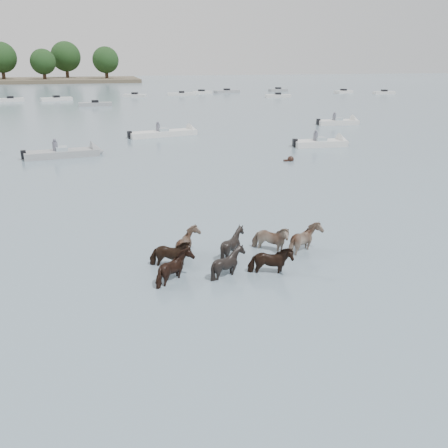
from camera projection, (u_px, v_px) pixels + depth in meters
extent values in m
plane|color=slate|center=(239.00, 288.00, 14.83)|extent=(400.00, 400.00, 0.00)
imported|color=black|center=(170.00, 257.00, 16.24)|extent=(1.61, 1.10, 1.25)
imported|color=tan|center=(189.00, 247.00, 17.13)|extent=(1.12, 1.30, 1.27)
imported|color=black|center=(232.00, 246.00, 17.13)|extent=(1.20, 1.08, 1.30)
imported|color=#9E856B|center=(270.00, 241.00, 17.64)|extent=(1.61, 1.43, 1.26)
imported|color=black|center=(176.00, 272.00, 15.15)|extent=(1.42, 1.52, 1.24)
imported|color=black|center=(228.00, 265.00, 15.62)|extent=(1.36, 1.28, 1.23)
imported|color=black|center=(270.00, 264.00, 15.72)|extent=(1.57, 0.99, 1.23)
imported|color=#A27F6E|center=(306.00, 243.00, 17.45)|extent=(1.63, 1.69, 1.31)
sphere|color=black|center=(291.00, 159.00, 33.26)|extent=(0.44, 0.44, 0.44)
cube|color=black|center=(287.00, 161.00, 33.23)|extent=(0.50, 0.22, 0.18)
cube|color=gray|center=(62.00, 154.00, 34.63)|extent=(5.27, 2.37, 0.55)
cone|color=gray|center=(98.00, 152.00, 35.59)|extent=(1.14, 1.72, 1.60)
cube|color=#99ADB7|center=(61.00, 149.00, 34.52)|extent=(0.96, 1.23, 0.35)
cube|color=black|center=(23.00, 155.00, 33.62)|extent=(0.40, 0.40, 0.60)
cylinder|color=#595966|center=(55.00, 147.00, 34.36)|extent=(0.36, 0.36, 0.70)
sphere|color=#595966|center=(54.00, 140.00, 34.21)|extent=(0.24, 0.24, 0.24)
cube|color=silver|center=(163.00, 134.00, 43.96)|extent=(6.40, 3.02, 0.55)
cone|color=silver|center=(194.00, 132.00, 45.35)|extent=(1.25, 1.77, 1.60)
cube|color=#99ADB7|center=(163.00, 130.00, 43.84)|extent=(1.04, 1.28, 0.35)
cube|color=black|center=(130.00, 135.00, 42.52)|extent=(0.42, 0.42, 0.60)
cylinder|color=#595966|center=(158.00, 128.00, 43.68)|extent=(0.36, 0.36, 0.70)
sphere|color=#595966|center=(158.00, 123.00, 43.54)|extent=(0.24, 0.24, 0.24)
cube|color=silver|center=(320.00, 144.00, 38.85)|extent=(4.28, 1.87, 0.55)
cone|color=silver|center=(344.00, 143.00, 39.23)|extent=(1.00, 1.66, 1.60)
cube|color=#99ADB7|center=(320.00, 139.00, 38.74)|extent=(0.87, 1.17, 0.35)
cube|color=black|center=(295.00, 143.00, 38.43)|extent=(0.37, 0.37, 0.60)
cylinder|color=#595966|center=(316.00, 137.00, 38.58)|extent=(0.36, 0.36, 0.70)
sphere|color=#595966|center=(316.00, 131.00, 38.43)|extent=(0.24, 0.24, 0.24)
cube|color=silver|center=(337.00, 123.00, 51.67)|extent=(4.39, 1.89, 0.55)
cone|color=silver|center=(356.00, 122.00, 52.05)|extent=(1.01, 1.66, 1.60)
cube|color=#99ADB7|center=(338.00, 119.00, 51.56)|extent=(0.87, 1.17, 0.35)
cube|color=black|center=(318.00, 122.00, 51.25)|extent=(0.37, 0.37, 0.60)
cylinder|color=#595966|center=(334.00, 118.00, 51.40)|extent=(0.36, 0.36, 0.70)
sphere|color=#595966|center=(335.00, 113.00, 51.25)|extent=(0.24, 0.24, 0.24)
cube|color=silver|center=(11.00, 100.00, 79.82)|extent=(4.26, 2.39, 0.60)
cube|color=black|center=(10.00, 98.00, 79.69)|extent=(1.20, 1.20, 0.50)
cube|color=silver|center=(57.00, 99.00, 81.38)|extent=(5.26, 2.74, 0.60)
cube|color=black|center=(56.00, 97.00, 81.26)|extent=(1.22, 1.22, 0.50)
cube|color=gray|center=(95.00, 104.00, 72.10)|extent=(4.81, 1.56, 0.60)
cube|color=black|center=(95.00, 102.00, 71.97)|extent=(1.01, 1.01, 0.50)
cube|color=silver|center=(135.00, 96.00, 88.84)|extent=(4.36, 2.97, 0.60)
cube|color=black|center=(135.00, 94.00, 88.72)|extent=(1.31, 1.31, 0.50)
cube|color=silver|center=(182.00, 94.00, 92.28)|extent=(5.48, 2.12, 0.60)
cube|color=black|center=(182.00, 92.00, 92.16)|extent=(1.11, 1.11, 0.50)
cube|color=silver|center=(201.00, 93.00, 97.05)|extent=(4.28, 2.87, 0.60)
cube|color=black|center=(201.00, 91.00, 96.93)|extent=(1.30, 1.30, 0.50)
cube|color=gray|center=(227.00, 92.00, 100.16)|extent=(5.87, 3.38, 0.60)
cube|color=black|center=(227.00, 90.00, 100.03)|extent=(1.28, 1.28, 0.50)
cube|color=silver|center=(278.00, 96.00, 88.24)|extent=(4.71, 2.18, 0.60)
cube|color=black|center=(278.00, 94.00, 88.12)|extent=(1.14, 1.14, 0.50)
cube|color=gray|center=(278.00, 90.00, 104.59)|extent=(4.14, 1.94, 0.60)
cube|color=black|center=(278.00, 88.00, 104.47)|extent=(1.11, 1.11, 0.50)
cube|color=silver|center=(343.00, 92.00, 99.02)|extent=(4.63, 3.11, 0.60)
cube|color=black|center=(344.00, 90.00, 98.90)|extent=(1.31, 1.31, 0.50)
cube|color=silver|center=(384.00, 93.00, 96.60)|extent=(4.34, 1.80, 0.60)
cube|color=black|center=(384.00, 91.00, 96.47)|extent=(1.07, 1.07, 0.50)
cylinder|color=#382619|center=(4.00, 76.00, 142.18)|extent=(1.00, 1.00, 3.92)
sphere|color=black|center=(1.00, 57.00, 140.52)|extent=(8.72, 8.72, 8.72)
cylinder|color=#382619|center=(45.00, 77.00, 142.21)|extent=(1.00, 1.00, 3.26)
sphere|color=black|center=(43.00, 62.00, 140.83)|extent=(7.23, 7.23, 7.23)
cylinder|color=#382619|center=(67.00, 74.00, 152.93)|extent=(1.00, 1.00, 4.08)
sphere|color=black|center=(66.00, 56.00, 151.21)|extent=(9.07, 9.07, 9.07)
cylinder|color=#382619|center=(107.00, 76.00, 148.65)|extent=(1.00, 1.00, 3.52)
sphere|color=black|center=(106.00, 60.00, 147.16)|extent=(7.82, 7.82, 7.82)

